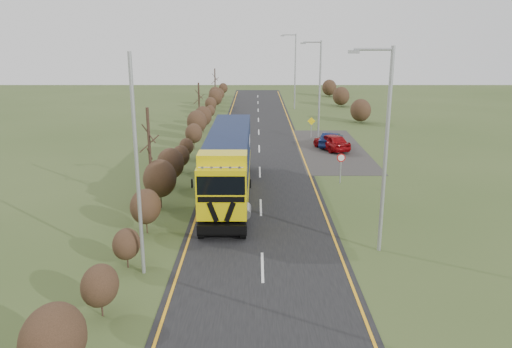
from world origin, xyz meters
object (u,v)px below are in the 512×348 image
object	(u,v)px
lorry	(229,160)
car_red_hatchback	(332,142)
car_blue_sedan	(331,140)
speed_sign	(341,163)
streetlight_near	(384,143)

from	to	relation	value
lorry	car_red_hatchback	distance (m)	15.92
car_blue_sedan	speed_sign	bearing A→B (deg)	106.33
streetlight_near	lorry	bearing A→B (deg)	131.94
car_blue_sedan	speed_sign	xyz separation A→B (m)	(-1.08, -11.77, 0.81)
streetlight_near	speed_sign	bearing A→B (deg)	89.64
lorry	streetlight_near	distance (m)	11.64
car_blue_sedan	speed_sign	world-z (taller)	speed_sign
car_red_hatchback	car_blue_sedan	world-z (taller)	car_red_hatchback
speed_sign	car_red_hatchback	bearing A→B (deg)	85.00
streetlight_near	car_blue_sedan	bearing A→B (deg)	87.15
speed_sign	lorry	bearing A→B (deg)	-159.51
lorry	streetlight_near	size ratio (longest dim) A/B	1.59
car_red_hatchback	streetlight_near	distance (m)	22.22
car_red_hatchback	speed_sign	bearing A→B (deg)	63.42
lorry	speed_sign	xyz separation A→B (m)	(7.61, 2.84, -0.93)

